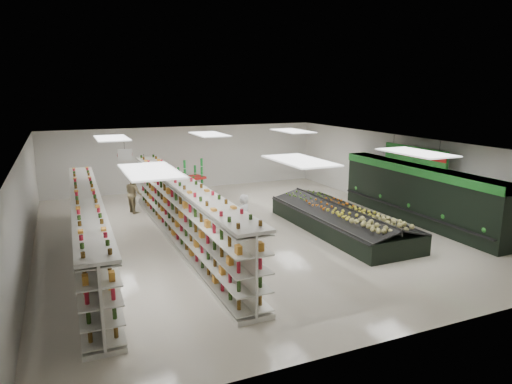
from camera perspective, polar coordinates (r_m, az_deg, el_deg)
name	(u,v)px	position (r m, az deg, el deg)	size (l,w,h in m)	color
floor	(245,231)	(16.60, -1.39, -4.94)	(16.00, 16.00, 0.00)	beige
ceiling	(244,143)	(15.92, -1.46, 6.10)	(14.00, 16.00, 0.02)	white
wall_back	(186,158)	(23.68, -8.70, 4.24)	(14.00, 0.02, 3.20)	silver
wall_front	(396,267)	(9.55, 17.08, -8.97)	(14.00, 0.02, 3.20)	silver
wall_left	(25,208)	(15.11, -26.88, -1.82)	(0.02, 16.00, 3.20)	silver
wall_right	(401,174)	(19.84, 17.69, 2.15)	(0.02, 16.00, 3.20)	silver
produce_wall_case	(418,191)	(18.50, 19.54, 0.15)	(0.93, 8.00, 2.20)	black
aisle_sign_near	(145,173)	(13.05, -13.75, 2.28)	(0.52, 0.06, 0.75)	white
aisle_sign_far	(125,155)	(16.96, -16.08, 4.49)	(0.52, 0.06, 0.75)	white
hortifruti_banner	(414,155)	(18.07, 19.20, 4.44)	(0.12, 3.20, 0.95)	#217E29
gondola_left	(89,231)	(14.55, -20.19, -4.63)	(1.06, 11.23, 1.94)	silver
gondola_center	(182,214)	(15.44, -9.17, -2.73)	(1.08, 12.14, 2.10)	silver
produce_island	(340,219)	(16.79, 10.46, -3.35)	(2.43, 6.57, 0.98)	black
soda_endcap	(190,179)	(22.12, -8.21, 1.56)	(1.48, 1.19, 1.65)	#B41714
shopper_main	(243,220)	(14.95, -1.66, -3.50)	(0.63, 0.41, 1.72)	white
shopper_background	(134,193)	(19.64, -15.03, -0.17)	(0.78, 0.48, 1.60)	tan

